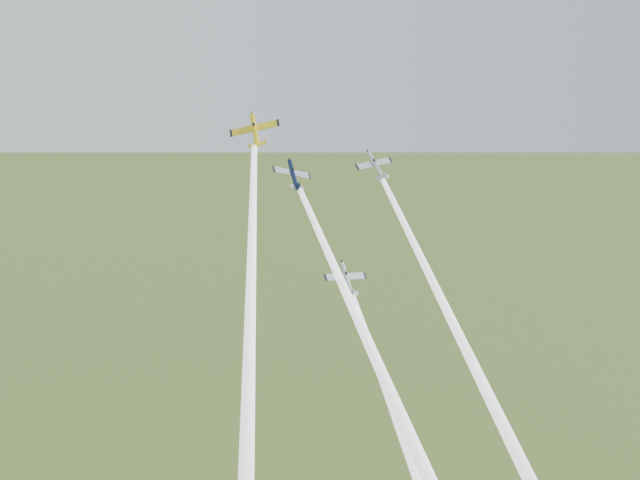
{
  "coord_description": "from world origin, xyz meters",
  "views": [
    {
      "loc": [
        -47.33,
        -123.73,
        121.76
      ],
      "look_at": [
        0.0,
        -6.0,
        92.0
      ],
      "focal_mm": 45.0,
      "sensor_mm": 36.0,
      "label": 1
    }
  ],
  "objects_px": {
    "plane_navy": "(293,175)",
    "plane_silver_low": "(347,279)",
    "plane_yellow": "(255,130)",
    "plane_silver_right": "(376,165)"
  },
  "relations": [
    {
      "from": "plane_silver_right",
      "to": "plane_silver_low",
      "type": "distance_m",
      "value": 22.71
    },
    {
      "from": "plane_yellow",
      "to": "plane_navy",
      "type": "relative_size",
      "value": 1.14
    },
    {
      "from": "plane_navy",
      "to": "plane_yellow",
      "type": "bearing_deg",
      "value": 132.36
    },
    {
      "from": "plane_silver_right",
      "to": "plane_silver_low",
      "type": "xyz_separation_m",
      "value": [
        -10.2,
        -10.54,
        -17.34
      ]
    },
    {
      "from": "plane_yellow",
      "to": "plane_silver_right",
      "type": "height_order",
      "value": "plane_yellow"
    },
    {
      "from": "plane_yellow",
      "to": "plane_silver_right",
      "type": "relative_size",
      "value": 1.08
    },
    {
      "from": "plane_yellow",
      "to": "plane_navy",
      "type": "height_order",
      "value": "plane_yellow"
    },
    {
      "from": "plane_navy",
      "to": "plane_silver_low",
      "type": "bearing_deg",
      "value": -32.55
    },
    {
      "from": "plane_yellow",
      "to": "plane_navy",
      "type": "distance_m",
      "value": 9.58
    },
    {
      "from": "plane_navy",
      "to": "plane_silver_right",
      "type": "height_order",
      "value": "plane_navy"
    }
  ]
}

